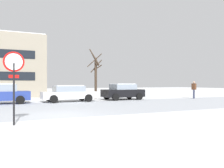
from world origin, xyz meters
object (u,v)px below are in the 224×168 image
object	(u,v)px
stop_sign	(14,74)
parked_car_black	(123,92)
parked_car_white	(69,93)
pedestrian_crossing	(194,88)
parked_car_blue	(0,94)

from	to	relation	value
stop_sign	parked_car_black	size ratio (longest dim) A/B	0.71
parked_car_white	parked_car_black	size ratio (longest dim) A/B	1.16
parked_car_white	pedestrian_crossing	xyz separation A→B (m)	(12.69, -1.32, 0.32)
parked_car_blue	pedestrian_crossing	xyz separation A→B (m)	(17.98, -1.38, 0.25)
parked_car_blue	parked_car_black	world-z (taller)	parked_car_blue
parked_car_white	stop_sign	bearing A→B (deg)	-114.60
parked_car_blue	pedestrian_crossing	distance (m)	18.03
stop_sign	parked_car_white	xyz separation A→B (m)	(4.57, 9.98, -1.22)
parked_car_blue	parked_car_black	size ratio (longest dim) A/B	1.11
stop_sign	parked_car_blue	bearing A→B (deg)	94.12
parked_car_blue	parked_car_white	distance (m)	5.29
parked_car_blue	pedestrian_crossing	world-z (taller)	pedestrian_crossing
parked_car_black	pedestrian_crossing	bearing A→B (deg)	-11.92
pedestrian_crossing	parked_car_white	bearing A→B (deg)	174.08
stop_sign	parked_car_black	bearing A→B (deg)	46.04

